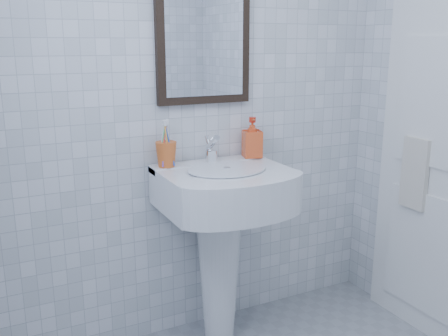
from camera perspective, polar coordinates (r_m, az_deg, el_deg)
wall_back at (r=2.56m, az=-3.46°, el=7.58°), size 2.20×0.02×2.50m
washbasin at (r=2.54m, az=-0.32°, el=-6.60°), size 0.62×0.46×0.96m
faucet at (r=2.53m, az=-1.46°, el=1.99°), size 0.06×0.13×0.15m
toothbrush_cup at (r=2.45m, az=-6.62°, el=1.56°), size 0.14×0.14×0.12m
soap_dispenser at (r=2.64m, az=3.24°, el=3.50°), size 0.12×0.12×0.21m
wall_mirror at (r=2.55m, az=-2.32°, el=14.32°), size 0.50×0.04×0.62m
bathroom_door at (r=2.74m, az=23.79°, el=1.51°), size 0.04×0.80×2.00m
towel_ring at (r=2.80m, az=21.56°, el=3.02°), size 0.01×0.18×0.18m
hand_towel at (r=2.82m, az=20.96°, el=-0.60°), size 0.03×0.16×0.38m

